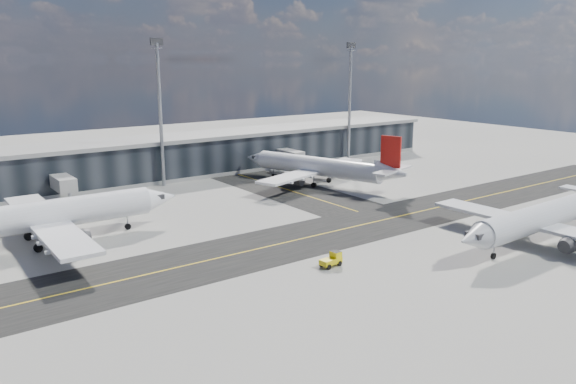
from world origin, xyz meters
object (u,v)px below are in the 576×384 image
Objects in this scene: airliner_redtail at (320,167)px; service_van at (281,171)px; baggage_tug at (332,259)px; airliner_af at (34,217)px; airliner_near at (544,217)px.

airliner_redtail is 7.55× the size of service_van.
airliner_redtail is at bearing 138.05° from baggage_tug.
airliner_af is 8.34× the size of service_van.
airliner_near reaches higher than baggage_tug.
airliner_af is 1.10× the size of airliner_redtail.
airliner_af is 13.94× the size of baggage_tug.
service_van is (55.54, 20.43, -3.34)m from airliner_af.
airliner_af is 56.16m from airliner_redtail.
baggage_tug is 0.60× the size of service_van.
airliner_af is at bearing 178.28° from service_van.
baggage_tug is 57.43m from service_van.
airliner_af is 1.11× the size of airliner_near.
airliner_redtail is 46.20m from baggage_tug.
airliner_af reaches higher than airliner_redtail.
baggage_tug is at bearing 70.32° from airliner_near.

